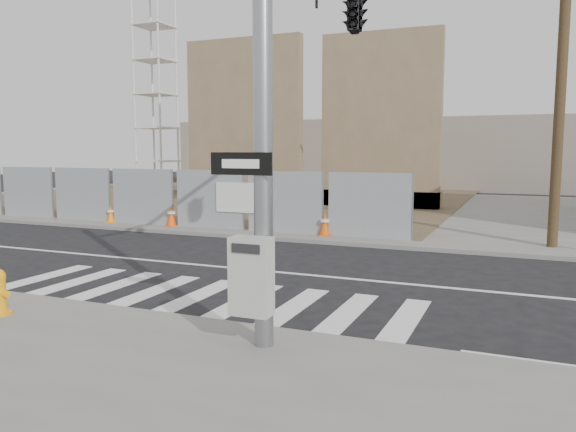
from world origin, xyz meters
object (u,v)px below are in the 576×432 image
at_px(signal_pole, 330,35).
at_px(traffic_cone_b, 111,214).
at_px(crane_tower, 155,45).
at_px(traffic_cone_c, 171,216).
at_px(traffic_cone_d, 325,224).

bearing_deg(signal_pole, traffic_cone_b, 147.38).
bearing_deg(crane_tower, signal_pole, -47.43).
xyz_separation_m(traffic_cone_c, traffic_cone_d, (5.75, -0.03, 0.00)).
height_order(traffic_cone_b, traffic_cone_d, traffic_cone_d).
bearing_deg(traffic_cone_d, traffic_cone_b, 179.90).
height_order(signal_pole, traffic_cone_b, signal_pole).
bearing_deg(traffic_cone_b, traffic_cone_c, 0.30).
distance_m(crane_tower, traffic_cone_d, 21.06).
bearing_deg(traffic_cone_b, signal_pole, -32.62).
bearing_deg(crane_tower, traffic_cone_c, -52.47).
bearing_deg(signal_pole, crane_tower, 132.57).
distance_m(signal_pole, traffic_cone_c, 11.64).
height_order(traffic_cone_b, traffic_cone_c, traffic_cone_c).
bearing_deg(signal_pole, traffic_cone_c, 139.65).
bearing_deg(traffic_cone_c, signal_pole, -40.35).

